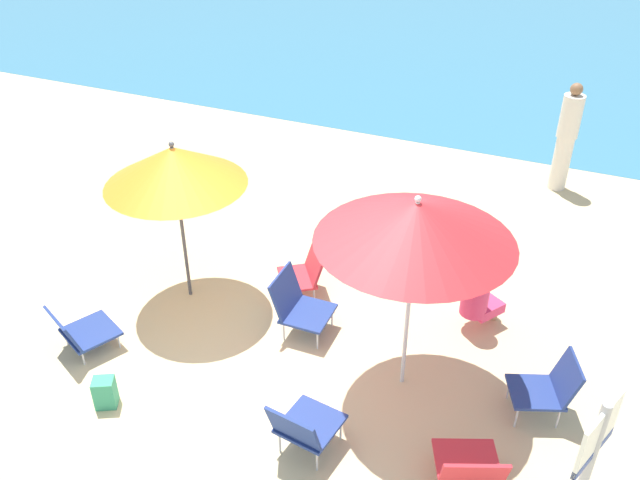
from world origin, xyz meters
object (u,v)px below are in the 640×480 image
Objects in this scene: umbrella_orange at (174,166)px; beach_bag at (105,393)px; beach_chair_d at (298,304)px; beach_chair_c at (549,386)px; umbrella_red at (416,222)px; beach_chair_e at (306,270)px; person_b at (478,294)px; person_a at (566,137)px; beach_chair_b at (79,331)px; beach_chair_a at (470,466)px; beach_chair_f at (303,426)px.

umbrella_orange reaches higher than beach_bag.
beach_chair_d is 2.15m from beach_bag.
beach_chair_d reaches higher than beach_chair_c.
umbrella_red reaches higher than beach_chair_e.
beach_chair_c is 3.00m from beach_chair_e.
person_b reaches higher than beach_chair_d.
person_b reaches higher than beach_chair_c.
beach_chair_c is at bearing -43.00° from person_a.
beach_chair_b is 4.27m from person_b.
person_a reaches higher than beach_chair_b.
person_b is at bearing 149.29° from beach_chair_e.
beach_chair_e is 2.63m from beach_bag.
beach_chair_a is 1.23m from beach_chair_c.
beach_chair_c reaches higher than beach_chair_f.
person_b reaches higher than beach_chair_b.
umbrella_red is 3.00× the size of beach_chair_a.
person_a is 1.80× the size of person_b.
umbrella_orange reaches higher than beach_chair_c.
umbrella_red reaches higher than beach_chair_f.
person_a is (4.18, 5.86, 0.57)m from beach_chair_b.
beach_chair_e is 4.68m from person_a.
beach_chair_b is (-0.50, -1.31, -1.42)m from umbrella_orange.
beach_bag is (-3.01, -2.58, -0.29)m from person_b.
beach_chair_d is at bearing 147.57° from person_b.
person_b is (3.24, 0.74, -1.24)m from umbrella_orange.
beach_chair_f reaches higher than beach_chair_e.
beach_chair_d is 1.97m from person_b.
umbrella_red reaches higher than person_b.
person_b is at bearing 67.17° from umbrella_red.
beach_chair_a is 1.01× the size of beach_chair_d.
beach_chair_e is at bearing 32.03° from beach_chair_f.
beach_chair_c is at bearing -3.78° from umbrella_orange.
beach_chair_c is at bearing -5.11° from beach_chair_d.
person_a is (0.91, 4.95, -1.04)m from umbrella_red.
beach_chair_c is 4.87m from person_a.
person_b is (-0.44, -3.81, -0.38)m from person_a.
person_b is (1.78, 0.82, 0.09)m from beach_chair_d.
umbrella_orange reaches higher than person_b.
beach_chair_d is at bearing 36.36° from beach_chair_a.
umbrella_red is 2.82× the size of beach_chair_b.
beach_chair_a is 5.98m from person_a.
beach_chair_f reaches higher than beach_chair_b.
beach_chair_b reaches higher than beach_bag.
beach_chair_b is 2.75m from beach_chair_f.
beach_bag is at bearing 0.49° from beach_chair_c.
beach_chair_f is at bearing 76.13° from beach_chair_a.
person_b is 3.98m from beach_bag.
beach_chair_f is (0.98, -2.20, 0.02)m from beach_chair_e.
beach_chair_c is 2.68m from beach_chair_d.
beach_chair_d is (1.46, -0.08, -1.34)m from umbrella_orange.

